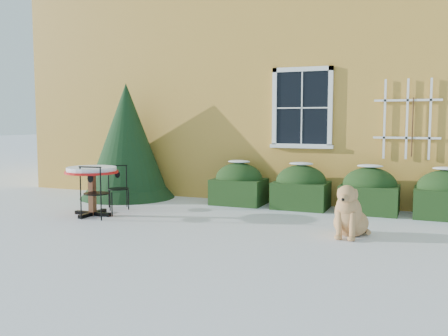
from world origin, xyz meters
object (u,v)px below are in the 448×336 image
at_px(evergreen_shrub, 127,152).
at_px(patio_chair_far, 118,187).
at_px(patio_chair_near, 95,192).
at_px(dog, 349,215).
at_px(bistro_table, 92,175).

height_order(evergreen_shrub, patio_chair_far, evergreen_shrub).
bearing_deg(evergreen_shrub, patio_chair_near, -70.37).
bearing_deg(dog, patio_chair_near, -171.33).
distance_m(bistro_table, patio_chair_far, 0.85).
xyz_separation_m(patio_chair_near, dog, (4.35, 0.25, -0.14)).
relative_size(bistro_table, patio_chair_near, 1.02).
bearing_deg(bistro_table, dog, 0.48).
bearing_deg(evergreen_shrub, bistro_table, -74.25).
height_order(patio_chair_near, dog, patio_chair_near).
relative_size(bistro_table, patio_chair_far, 1.13).
bearing_deg(dog, evergreen_shrub, 164.12).
relative_size(evergreen_shrub, dog, 2.82).
bearing_deg(bistro_table, patio_chair_near, -43.29).
height_order(evergreen_shrub, bistro_table, evergreen_shrub).
relative_size(patio_chair_near, dog, 1.04).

